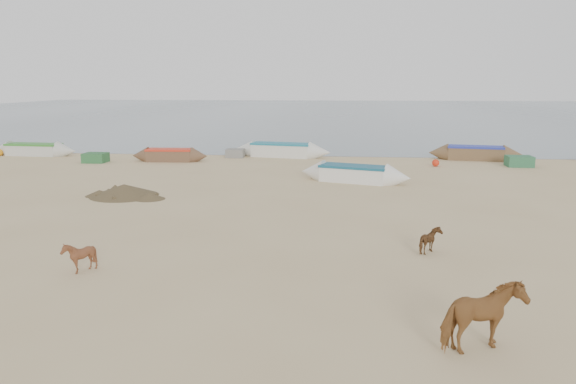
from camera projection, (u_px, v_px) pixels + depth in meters
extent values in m
plane|color=tan|center=(275.00, 249.00, 17.26)|extent=(140.00, 140.00, 0.00)
plane|color=slate|center=(332.00, 112.00, 97.34)|extent=(160.00, 160.00, 0.00)
imported|color=#905D2F|center=(482.00, 317.00, 10.56)|extent=(1.78, 1.42, 1.37)
imported|color=brown|center=(79.00, 257.00, 15.05)|extent=(0.94, 0.87, 0.88)
imported|color=brown|center=(431.00, 241.00, 16.73)|extent=(0.79, 0.88, 0.77)
cone|color=brown|center=(124.00, 190.00, 25.25)|extent=(3.25, 3.25, 0.53)
cube|color=#2B6134|center=(96.00, 158.00, 35.78)|extent=(1.40, 1.20, 0.60)
sphere|color=red|center=(436.00, 163.00, 34.05)|extent=(0.44, 0.44, 0.44)
cube|color=slate|center=(235.00, 153.00, 38.23)|extent=(1.20, 1.10, 0.56)
cube|color=#2D6541|center=(519.00, 161.00, 34.04)|extent=(1.50, 1.20, 0.64)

